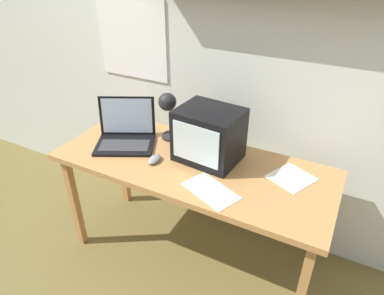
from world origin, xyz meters
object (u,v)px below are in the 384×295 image
at_px(crt_monitor, 209,135).
at_px(computer_mouse, 154,159).
at_px(loose_paper_near_monitor, 291,178).
at_px(corner_desk, 192,172).
at_px(loose_paper_near_laptop, 211,191).
at_px(laptop, 126,132).
at_px(juice_glass, 130,119).
at_px(desk_lamp, 168,108).

relative_size(crt_monitor, computer_mouse, 3.48).
bearing_deg(crt_monitor, computer_mouse, -140.20).
height_order(crt_monitor, loose_paper_near_monitor, crt_monitor).
height_order(corner_desk, loose_paper_near_laptop, loose_paper_near_laptop).
bearing_deg(loose_paper_near_monitor, laptop, -174.89).
height_order(corner_desk, crt_monitor, crt_monitor).
distance_m(crt_monitor, laptop, 0.55).
distance_m(corner_desk, loose_paper_near_monitor, 0.56).
bearing_deg(juice_glass, crt_monitor, -10.95).
bearing_deg(loose_paper_near_monitor, crt_monitor, -176.81).
relative_size(crt_monitor, loose_paper_near_laptop, 1.13).
relative_size(crt_monitor, desk_lamp, 1.12).
relative_size(corner_desk, laptop, 3.63).
xyz_separation_m(laptop, loose_paper_near_monitor, (1.02, 0.09, -0.06)).
bearing_deg(loose_paper_near_laptop, juice_glass, 153.29).
bearing_deg(loose_paper_near_laptop, computer_mouse, 166.54).
relative_size(laptop, desk_lamp, 1.34).
height_order(laptop, juice_glass, laptop).
height_order(corner_desk, computer_mouse, computer_mouse).
height_order(laptop, desk_lamp, desk_lamp).
bearing_deg(laptop, corner_desk, -29.39).
bearing_deg(crt_monitor, desk_lamp, 172.87).
relative_size(juice_glass, loose_paper_near_laptop, 0.34).
xyz_separation_m(corner_desk, crt_monitor, (0.06, 0.09, 0.22)).
distance_m(laptop, juice_glass, 0.22).
bearing_deg(juice_glass, loose_paper_near_laptop, -26.71).
distance_m(laptop, loose_paper_near_monitor, 1.02).
relative_size(laptop, loose_paper_near_monitor, 1.61).
height_order(corner_desk, juice_glass, juice_glass).
relative_size(crt_monitor, juice_glass, 3.29).
height_order(crt_monitor, desk_lamp, desk_lamp).
bearing_deg(corner_desk, computer_mouse, -154.77).
bearing_deg(loose_paper_near_laptop, crt_monitor, 117.70).
xyz_separation_m(corner_desk, desk_lamp, (-0.24, 0.15, 0.29)).
xyz_separation_m(juice_glass, loose_paper_near_monitor, (1.13, -0.10, -0.05)).
bearing_deg(corner_desk, laptop, 177.33).
bearing_deg(laptop, desk_lamp, 2.04).
height_order(desk_lamp, juice_glass, desk_lamp).
bearing_deg(laptop, loose_paper_near_monitor, -21.61).
bearing_deg(corner_desk, desk_lamp, 147.71).
height_order(desk_lamp, loose_paper_near_monitor, desk_lamp).
height_order(juice_glass, computer_mouse, juice_glass).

